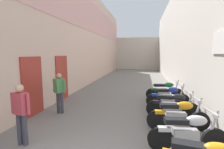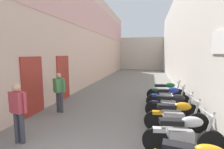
# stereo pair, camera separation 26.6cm
# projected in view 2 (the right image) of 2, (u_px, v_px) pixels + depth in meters

# --- Properties ---
(ground_plane) EXTENTS (38.27, 38.27, 0.00)m
(ground_plane) POSITION_uv_depth(u_px,v_px,m) (130.00, 88.00, 11.12)
(ground_plane) COLOR slate
(building_left) EXTENTS (0.45, 22.27, 7.10)m
(building_left) POSITION_uv_depth(u_px,v_px,m) (95.00, 38.00, 13.28)
(building_left) COLOR beige
(building_left) RESTS_ON ground
(building_right) EXTENTS (0.45, 22.27, 6.76)m
(building_right) POSITION_uv_depth(u_px,v_px,m) (178.00, 39.00, 11.89)
(building_right) COLOR beige
(building_right) RESTS_ON ground
(building_far_end) EXTENTS (9.04, 2.00, 4.61)m
(building_far_end) POSITION_uv_depth(u_px,v_px,m) (142.00, 54.00, 24.47)
(building_far_end) COLOR beige
(building_far_end) RESTS_ON ground
(motorcycle_second) EXTENTS (1.84, 0.58, 1.04)m
(motorcycle_second) POSITION_uv_depth(u_px,v_px,m) (184.00, 133.00, 3.73)
(motorcycle_second) COLOR black
(motorcycle_second) RESTS_ON ground
(motorcycle_third) EXTENTS (1.85, 0.58, 1.04)m
(motorcycle_third) POSITION_uv_depth(u_px,v_px,m) (176.00, 115.00, 4.81)
(motorcycle_third) COLOR black
(motorcycle_third) RESTS_ON ground
(motorcycle_fourth) EXTENTS (1.85, 0.58, 1.04)m
(motorcycle_fourth) POSITION_uv_depth(u_px,v_px,m) (172.00, 105.00, 5.75)
(motorcycle_fourth) COLOR black
(motorcycle_fourth) RESTS_ON ground
(motorcycle_fifth) EXTENTS (1.84, 0.58, 1.04)m
(motorcycle_fifth) POSITION_uv_depth(u_px,v_px,m) (169.00, 97.00, 6.88)
(motorcycle_fifth) COLOR black
(motorcycle_fifth) RESTS_ON ground
(motorcycle_sixth) EXTENTS (1.84, 0.58, 1.04)m
(motorcycle_sixth) POSITION_uv_depth(u_px,v_px,m) (166.00, 91.00, 7.97)
(motorcycle_sixth) COLOR black
(motorcycle_sixth) RESTS_ON ground
(pedestrian_by_doorway) EXTENTS (0.52, 0.26, 1.57)m
(pedestrian_by_doorway) POSITION_uv_depth(u_px,v_px,m) (18.00, 109.00, 4.13)
(pedestrian_by_doorway) COLOR #383842
(pedestrian_by_doorway) RESTS_ON ground
(pedestrian_mid_alley) EXTENTS (0.52, 0.39, 1.57)m
(pedestrian_mid_alley) POSITION_uv_depth(u_px,v_px,m) (59.00, 90.00, 6.34)
(pedestrian_mid_alley) COLOR #383842
(pedestrian_mid_alley) RESTS_ON ground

